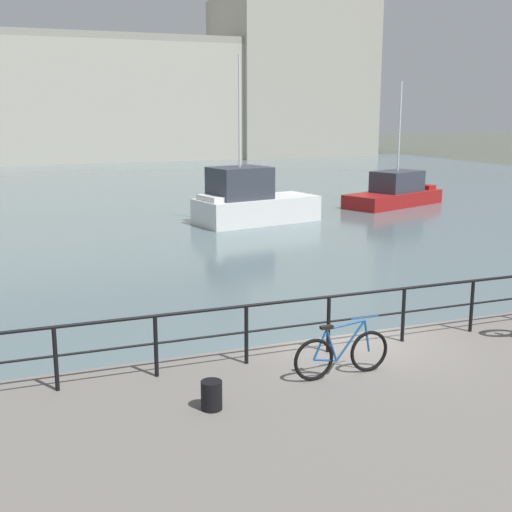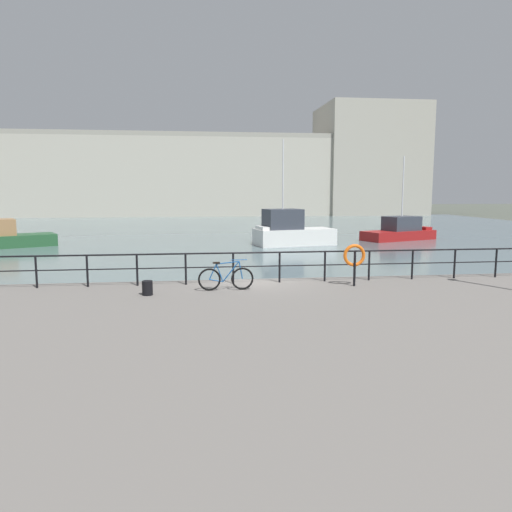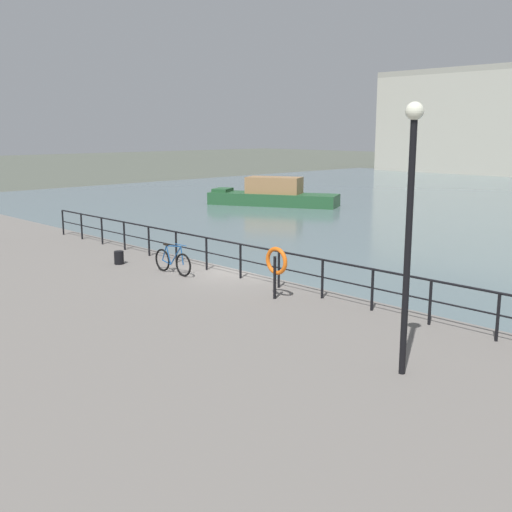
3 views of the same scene
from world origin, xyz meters
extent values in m
plane|color=#4C5147|center=(0.00, 0.00, 0.00)|extent=(240.00, 240.00, 0.00)
cube|color=slate|center=(0.00, 30.20, 0.01)|extent=(80.00, 60.00, 0.01)
cube|color=slate|center=(0.00, -6.50, 0.44)|extent=(56.00, 13.00, 0.87)
cube|color=#B2AD9E|center=(0.00, 64.00, 6.02)|extent=(71.05, 12.92, 12.05)
cube|color=#A49F91|center=(27.40, 64.00, 9.02)|extent=(16.25, 14.21, 18.03)
cube|color=gray|center=(0.00, 57.84, 12.40)|extent=(71.05, 0.60, 0.70)
cube|color=white|center=(5.23, 18.19, 0.61)|extent=(6.18, 3.55, 1.20)
cube|color=#333842|center=(4.31, 18.00, 1.94)|extent=(2.95, 2.49, 1.46)
cube|color=white|center=(2.84, 17.70, 1.33)|extent=(1.03, 1.81, 0.24)
cylinder|color=silver|center=(4.31, 18.00, 5.17)|extent=(0.10, 0.10, 5.00)
cube|color=maroon|center=(14.42, 20.77, 0.39)|extent=(6.67, 4.39, 0.76)
cube|color=#333842|center=(14.70, 20.88, 1.35)|extent=(3.25, 2.70, 1.15)
cube|color=maroon|center=(16.87, 21.72, 0.89)|extent=(1.28, 1.76, 0.24)
cylinder|color=silver|center=(14.70, 20.88, 4.35)|extent=(0.10, 0.10, 4.85)
cylinder|color=black|center=(-7.19, -0.75, 1.40)|extent=(0.07, 0.07, 1.05)
cylinder|color=black|center=(-5.59, -0.75, 1.40)|extent=(0.07, 0.07, 1.05)
cylinder|color=black|center=(-3.99, -0.75, 1.40)|extent=(0.07, 0.07, 1.05)
cylinder|color=black|center=(-2.39, -0.75, 1.40)|extent=(0.07, 0.07, 1.05)
cylinder|color=black|center=(-0.78, -0.75, 1.40)|extent=(0.07, 0.07, 1.05)
cylinder|color=black|center=(0.82, -0.75, 1.40)|extent=(0.07, 0.07, 1.05)
cylinder|color=black|center=(2.42, -0.75, 1.40)|extent=(0.07, 0.07, 1.05)
cylinder|color=black|center=(4.02, -0.75, 1.40)|extent=(0.07, 0.07, 1.05)
cylinder|color=black|center=(5.63, -0.75, 1.40)|extent=(0.07, 0.07, 1.05)
cylinder|color=black|center=(7.23, -0.75, 1.40)|extent=(0.07, 0.07, 1.05)
cylinder|color=black|center=(8.83, -0.75, 1.40)|extent=(0.07, 0.07, 1.05)
cylinder|color=black|center=(0.02, -0.75, 1.92)|extent=(20.83, 0.06, 0.06)
cylinder|color=black|center=(0.02, -0.75, 1.45)|extent=(20.83, 0.04, 0.04)
torus|color=black|center=(-0.58, -1.85, 1.23)|extent=(0.72, 0.07, 0.72)
torus|color=black|center=(-1.62, -1.87, 1.23)|extent=(0.72, 0.07, 0.72)
cylinder|color=#194C8C|center=(-0.94, -1.85, 1.47)|extent=(0.55, 0.05, 0.66)
cylinder|color=#194C8C|center=(-1.30, -1.86, 1.44)|extent=(0.23, 0.04, 0.58)
cylinder|color=#194C8C|center=(-1.04, -1.85, 1.76)|extent=(0.72, 0.05, 0.11)
cylinder|color=#194C8C|center=(-1.41, -1.86, 1.19)|extent=(0.43, 0.04, 0.12)
cylinder|color=#194C8C|center=(-1.51, -1.86, 1.48)|extent=(0.26, 0.04, 0.51)
cylinder|color=#194C8C|center=(-0.63, -1.85, 1.51)|extent=(0.14, 0.04, 0.57)
cube|color=black|center=(-1.40, -1.86, 1.76)|extent=(0.22, 0.09, 0.05)
cylinder|color=#194C8C|center=(-0.68, -1.85, 1.84)|extent=(0.52, 0.03, 0.02)
cylinder|color=black|center=(-3.51, -2.29, 1.09)|extent=(0.32, 0.32, 0.44)
cylinder|color=black|center=(3.18, -1.69, 1.45)|extent=(0.08, 0.08, 1.15)
torus|color=orange|center=(3.18, -1.63, 1.89)|extent=(0.75, 0.11, 0.75)
camera|label=1|loc=(-6.27, -11.18, 5.22)|focal=47.11mm
camera|label=2|loc=(-2.03, -17.03, 4.03)|focal=34.06mm
camera|label=3|loc=(14.33, -13.21, 5.27)|focal=43.70mm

